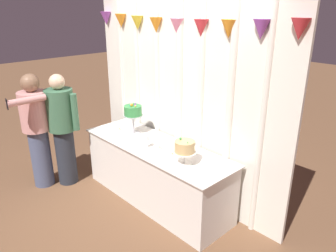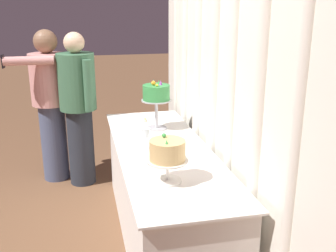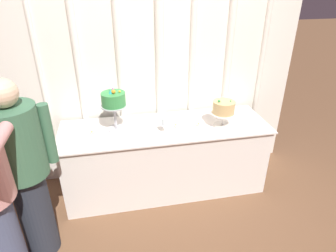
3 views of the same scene
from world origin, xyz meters
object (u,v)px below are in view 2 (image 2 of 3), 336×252
at_px(cake_display_nearright, 167,153).
at_px(guest_girl_blue_dress, 50,101).
at_px(tealight_far_left, 145,121).
at_px(tealight_near_right, 167,165).
at_px(wine_glass, 146,134).
at_px(tealight_near_left, 162,152).
at_px(cake_display_nearleft, 156,95).
at_px(cake_table, 163,194).
at_px(guest_man_dark_suit, 78,105).

xyz_separation_m(cake_display_nearright, guest_girl_blue_dress, (-1.95, -0.80, -0.10)).
xyz_separation_m(tealight_far_left, guest_girl_blue_dress, (-0.65, -0.87, 0.08)).
relative_size(tealight_near_right, guest_girl_blue_dress, 0.03).
relative_size(wine_glass, tealight_near_left, 3.17).
height_order(cake_display_nearleft, tealight_near_left, cake_display_nearleft).
bearing_deg(tealight_near_left, cake_display_nearright, -8.07).
bearing_deg(cake_table, cake_display_nearright, -9.05).
distance_m(tealight_far_left, guest_girl_blue_dress, 1.09).
bearing_deg(guest_man_dark_suit, tealight_near_right, 20.19).
relative_size(tealight_far_left, tealight_near_left, 0.75).
relative_size(cake_table, guest_man_dark_suit, 1.37).
height_order(cake_table, tealight_near_left, tealight_near_left).
relative_size(cake_table, tealight_near_left, 42.23).
bearing_deg(cake_table, wine_glass, -103.32).
xyz_separation_m(tealight_far_left, tealight_near_left, (0.83, -0.01, -0.00)).
distance_m(wine_glass, tealight_near_left, 0.20).
distance_m(wine_glass, tealight_far_left, 0.71).
bearing_deg(tealight_near_left, wine_glass, -143.97).
bearing_deg(guest_man_dark_suit, guest_girl_blue_dress, -121.71).
relative_size(cake_display_nearleft, tealight_near_right, 8.62).
bearing_deg(tealight_far_left, cake_display_nearleft, 15.04).
relative_size(cake_display_nearright, guest_man_dark_suit, 0.19).
distance_m(cake_table, tealight_near_left, 0.40).
bearing_deg(cake_display_nearleft, wine_glass, -20.08).
height_order(tealight_far_left, tealight_near_right, tealight_far_left).
relative_size(cake_display_nearleft, cake_display_nearright, 1.47).
distance_m(tealight_near_left, guest_man_dark_suit, 1.43).
height_order(cake_display_nearleft, guest_man_dark_suit, guest_man_dark_suit).
xyz_separation_m(cake_display_nearleft, guest_man_dark_suit, (-0.71, -0.66, -0.23)).
height_order(cake_display_nearleft, tealight_far_left, cake_display_nearleft).
relative_size(tealight_far_left, guest_girl_blue_dress, 0.02).
xyz_separation_m(cake_table, cake_display_nearright, (0.57, -0.09, 0.57)).
height_order(cake_display_nearleft, cake_display_nearright, cake_display_nearleft).
bearing_deg(cake_display_nearleft, guest_girl_blue_dress, -133.24).
bearing_deg(tealight_near_right, guest_man_dark_suit, -159.81).
height_order(cake_table, cake_display_nearleft, cake_display_nearleft).
xyz_separation_m(cake_table, tealight_near_left, (0.10, -0.02, 0.39)).
relative_size(tealight_near_left, tealight_near_right, 1.00).
distance_m(cake_table, guest_girl_blue_dress, 1.70).
bearing_deg(cake_table, cake_display_nearleft, 174.54).
xyz_separation_m(tealight_near_right, guest_man_dark_suit, (-1.54, -0.56, 0.06)).
relative_size(cake_display_nearleft, wine_glass, 2.72).
bearing_deg(tealight_far_left, cake_display_nearright, -3.35).
bearing_deg(wine_glass, guest_girl_blue_dress, -150.25).
bearing_deg(guest_girl_blue_dress, wine_glass, 29.75).
bearing_deg(wine_glass, tealight_near_right, 11.92).
xyz_separation_m(cake_table, cake_display_nearleft, (-0.49, 0.05, 0.68)).
bearing_deg(cake_display_nearright, wine_glass, -177.07).
height_order(cake_display_nearright, guest_girl_blue_dress, guest_girl_blue_dress).
bearing_deg(wine_glass, cake_table, 76.68).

